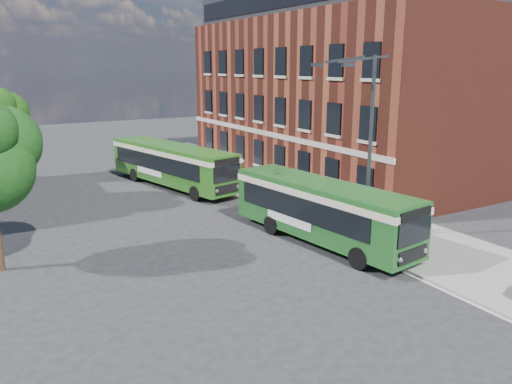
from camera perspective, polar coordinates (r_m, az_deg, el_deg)
ground at (r=24.26m, az=-0.12°, el=-6.30°), size 120.00×120.00×0.00m
pavement at (r=34.26m, az=3.33°, el=-0.03°), size 6.00×48.00×0.15m
kerb_line at (r=32.75m, az=-1.13°, el=-0.81°), size 0.12×48.00×0.01m
brick_office at (r=40.60m, az=8.74°, el=11.91°), size 12.10×26.00×14.20m
street_lamp at (r=24.26m, az=12.27°, el=5.09°), size 2.96×2.38×9.00m
bus_stop_sign at (r=24.00m, az=16.74°, el=-3.36°), size 0.35×0.08×2.52m
bus_front at (r=24.57m, az=7.59°, el=-1.67°), size 3.96×10.83×3.02m
bus_rear at (r=36.28m, az=-9.58°, el=3.44°), size 5.27×12.66×3.02m
pedestrian_a at (r=24.70m, az=15.11°, el=-3.74°), size 0.75×0.54×1.89m
pedestrian_b at (r=26.38m, az=15.27°, el=-2.79°), size 0.98×0.84×1.74m
tree_right at (r=41.63m, az=-27.21°, el=7.54°), size 4.17×3.96×7.04m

